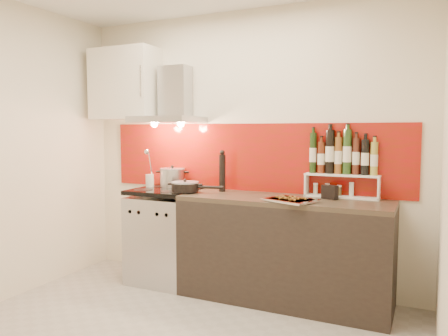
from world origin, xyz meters
The scene contains 13 objects.
back_wall centered at (0.00, 1.40, 1.30)m, with size 3.40×0.02×2.60m, color silver.
backsplash centered at (0.05, 1.39, 1.22)m, with size 3.00×0.02×0.64m, color maroon.
range_stove centered at (-0.70, 1.10, 0.44)m, with size 0.60×0.60×0.91m.
counter centered at (0.50, 1.10, 0.45)m, with size 1.80×0.60×0.90m.
range_hood centered at (-0.70, 1.24, 1.74)m, with size 0.62×0.50×0.61m.
upper_cabinet centered at (-1.25, 1.22, 1.95)m, with size 0.70×0.35×0.72m, color #EDE5CE.
stock_pot centered at (-0.74, 1.29, 1.00)m, with size 0.25×0.25×0.22m.
saute_pan centered at (-0.42, 1.02, 0.96)m, with size 0.49×0.25×0.12m.
utensil_jar centered at (-0.92, 1.15, 1.02)m, with size 0.08×0.12×0.39m.
pepper_mill centered at (-0.15, 1.24, 1.09)m, with size 0.06×0.06×0.39m.
step_shelf centered at (0.93, 1.34, 1.19)m, with size 0.63×0.17×0.58m.
caddy_box centered at (0.87, 1.19, 0.96)m, with size 0.14×0.06×0.12m, color black.
baking_tray centered at (0.61, 0.93, 0.92)m, with size 0.47×0.42×0.03m.
Camera 1 is at (1.60, -2.46, 1.47)m, focal length 35.00 mm.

